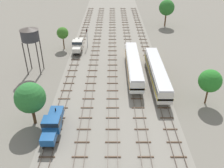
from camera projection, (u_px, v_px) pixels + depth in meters
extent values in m
plane|color=slate|center=(112.00, 76.00, 56.56)|extent=(480.00, 480.00, 0.00)
cube|color=gray|center=(112.00, 76.00, 56.56)|extent=(23.32, 176.00, 0.01)
cube|color=#47382D|center=(68.00, 73.00, 57.29)|extent=(0.07, 126.00, 0.15)
cube|color=#47382D|center=(74.00, 73.00, 57.29)|extent=(0.07, 126.00, 0.15)
cube|color=brown|center=(46.00, 157.00, 35.53)|extent=(2.40, 0.22, 0.14)
cube|color=brown|center=(51.00, 142.00, 38.10)|extent=(2.40, 0.22, 0.14)
cube|color=brown|center=(55.00, 129.00, 40.66)|extent=(2.40, 0.22, 0.14)
cube|color=brown|center=(58.00, 118.00, 43.23)|extent=(2.40, 0.22, 0.14)
cube|color=brown|center=(61.00, 108.00, 45.80)|extent=(2.40, 0.22, 0.14)
cube|color=brown|center=(64.00, 99.00, 48.37)|extent=(2.40, 0.22, 0.14)
cube|color=brown|center=(66.00, 91.00, 50.94)|extent=(2.40, 0.22, 0.14)
cube|color=brown|center=(68.00, 83.00, 53.51)|extent=(2.40, 0.22, 0.14)
cube|color=brown|center=(70.00, 77.00, 56.08)|extent=(2.40, 0.22, 0.14)
cube|color=brown|center=(72.00, 71.00, 58.65)|extent=(2.40, 0.22, 0.14)
cube|color=brown|center=(74.00, 65.00, 61.22)|extent=(2.40, 0.22, 0.14)
cube|color=brown|center=(75.00, 60.00, 63.78)|extent=(2.40, 0.22, 0.14)
cube|color=brown|center=(77.00, 55.00, 66.35)|extent=(2.40, 0.22, 0.14)
cube|color=brown|center=(78.00, 51.00, 68.92)|extent=(2.40, 0.22, 0.14)
cube|color=brown|center=(79.00, 47.00, 71.49)|extent=(2.40, 0.22, 0.14)
cube|color=brown|center=(80.00, 43.00, 74.06)|extent=(2.40, 0.22, 0.14)
cube|color=brown|center=(81.00, 39.00, 76.63)|extent=(2.40, 0.22, 0.14)
cube|color=brown|center=(82.00, 36.00, 79.20)|extent=(2.40, 0.22, 0.14)
cube|color=brown|center=(83.00, 33.00, 81.77)|extent=(2.40, 0.22, 0.14)
cube|color=brown|center=(84.00, 30.00, 84.34)|extent=(2.40, 0.22, 0.14)
cube|color=brown|center=(85.00, 27.00, 86.90)|extent=(2.40, 0.22, 0.14)
cube|color=brown|center=(85.00, 25.00, 89.47)|extent=(2.40, 0.22, 0.14)
cube|color=brown|center=(86.00, 22.00, 92.04)|extent=(2.40, 0.22, 0.14)
cube|color=brown|center=(87.00, 20.00, 94.61)|extent=(2.40, 0.22, 0.14)
cube|color=brown|center=(88.00, 18.00, 97.18)|extent=(2.40, 0.22, 0.14)
cube|color=brown|center=(88.00, 16.00, 99.75)|extent=(2.40, 0.22, 0.14)
cube|color=brown|center=(89.00, 14.00, 102.32)|extent=(2.40, 0.22, 0.14)
cube|color=brown|center=(89.00, 12.00, 104.89)|extent=(2.40, 0.22, 0.14)
cube|color=brown|center=(90.00, 10.00, 107.46)|extent=(2.40, 0.22, 0.14)
cube|color=brown|center=(90.00, 9.00, 110.02)|extent=(2.40, 0.22, 0.14)
cube|color=#47382D|center=(88.00, 73.00, 57.30)|extent=(0.07, 126.00, 0.15)
cube|color=#47382D|center=(95.00, 73.00, 57.30)|extent=(0.07, 126.00, 0.15)
cube|color=brown|center=(79.00, 157.00, 35.54)|extent=(2.40, 0.22, 0.14)
cube|color=brown|center=(82.00, 142.00, 38.11)|extent=(2.40, 0.22, 0.14)
cube|color=brown|center=(83.00, 129.00, 40.68)|extent=(2.40, 0.22, 0.14)
cube|color=brown|center=(85.00, 118.00, 43.24)|extent=(2.40, 0.22, 0.14)
cube|color=brown|center=(87.00, 108.00, 45.81)|extent=(2.40, 0.22, 0.14)
cube|color=brown|center=(88.00, 99.00, 48.38)|extent=(2.40, 0.22, 0.14)
cube|color=brown|center=(89.00, 91.00, 50.95)|extent=(2.40, 0.22, 0.14)
cube|color=brown|center=(90.00, 83.00, 53.52)|extent=(2.40, 0.22, 0.14)
cube|color=brown|center=(91.00, 77.00, 56.09)|extent=(2.40, 0.22, 0.14)
cube|color=brown|center=(92.00, 71.00, 58.66)|extent=(2.40, 0.22, 0.14)
cube|color=brown|center=(93.00, 65.00, 61.23)|extent=(2.40, 0.22, 0.14)
cube|color=brown|center=(93.00, 60.00, 63.80)|extent=(2.40, 0.22, 0.14)
cube|color=brown|center=(94.00, 55.00, 66.36)|extent=(2.40, 0.22, 0.14)
cube|color=brown|center=(95.00, 51.00, 68.93)|extent=(2.40, 0.22, 0.14)
cube|color=brown|center=(95.00, 47.00, 71.50)|extent=(2.40, 0.22, 0.14)
cube|color=brown|center=(96.00, 43.00, 74.07)|extent=(2.40, 0.22, 0.14)
cube|color=brown|center=(96.00, 39.00, 76.64)|extent=(2.40, 0.22, 0.14)
cube|color=brown|center=(97.00, 36.00, 79.21)|extent=(2.40, 0.22, 0.14)
cube|color=brown|center=(97.00, 33.00, 81.78)|extent=(2.40, 0.22, 0.14)
cube|color=brown|center=(98.00, 30.00, 84.35)|extent=(2.40, 0.22, 0.14)
cube|color=brown|center=(98.00, 27.00, 86.92)|extent=(2.40, 0.22, 0.14)
cube|color=brown|center=(99.00, 25.00, 89.48)|extent=(2.40, 0.22, 0.14)
cube|color=brown|center=(99.00, 22.00, 92.05)|extent=(2.40, 0.22, 0.14)
cube|color=brown|center=(99.00, 20.00, 94.62)|extent=(2.40, 0.22, 0.14)
cube|color=brown|center=(100.00, 18.00, 97.19)|extent=(2.40, 0.22, 0.14)
cube|color=brown|center=(100.00, 16.00, 99.76)|extent=(2.40, 0.22, 0.14)
cube|color=brown|center=(100.00, 14.00, 102.33)|extent=(2.40, 0.22, 0.14)
cube|color=brown|center=(100.00, 12.00, 104.90)|extent=(2.40, 0.22, 0.14)
cube|color=brown|center=(101.00, 10.00, 107.47)|extent=(2.40, 0.22, 0.14)
cube|color=brown|center=(101.00, 9.00, 110.04)|extent=(2.40, 0.22, 0.14)
cube|color=#47382D|center=(109.00, 73.00, 57.31)|extent=(0.07, 126.00, 0.15)
cube|color=#47382D|center=(115.00, 73.00, 57.31)|extent=(0.07, 126.00, 0.15)
cube|color=brown|center=(112.00, 157.00, 35.55)|extent=(2.40, 0.22, 0.14)
cube|color=brown|center=(112.00, 142.00, 38.12)|extent=(2.40, 0.22, 0.14)
cube|color=brown|center=(112.00, 129.00, 40.69)|extent=(2.40, 0.22, 0.14)
cube|color=brown|center=(112.00, 118.00, 43.26)|extent=(2.40, 0.22, 0.14)
cube|color=brown|center=(112.00, 108.00, 45.82)|extent=(2.40, 0.22, 0.14)
cube|color=brown|center=(112.00, 99.00, 48.39)|extent=(2.40, 0.22, 0.14)
cube|color=brown|center=(112.00, 91.00, 50.96)|extent=(2.40, 0.22, 0.14)
cube|color=brown|center=(112.00, 83.00, 53.53)|extent=(2.40, 0.22, 0.14)
cube|color=brown|center=(112.00, 77.00, 56.10)|extent=(2.40, 0.22, 0.14)
cube|color=brown|center=(112.00, 71.00, 58.67)|extent=(2.40, 0.22, 0.14)
cube|color=brown|center=(112.00, 65.00, 61.24)|extent=(2.40, 0.22, 0.14)
cube|color=brown|center=(112.00, 60.00, 63.81)|extent=(2.40, 0.22, 0.14)
cube|color=brown|center=(112.00, 55.00, 66.38)|extent=(2.40, 0.22, 0.14)
cube|color=brown|center=(112.00, 51.00, 68.94)|extent=(2.40, 0.22, 0.14)
cube|color=brown|center=(112.00, 47.00, 71.51)|extent=(2.40, 0.22, 0.14)
cube|color=brown|center=(112.00, 43.00, 74.08)|extent=(2.40, 0.22, 0.14)
cube|color=brown|center=(112.00, 39.00, 76.65)|extent=(2.40, 0.22, 0.14)
cube|color=brown|center=(112.00, 36.00, 79.22)|extent=(2.40, 0.22, 0.14)
cube|color=brown|center=(112.00, 33.00, 81.79)|extent=(2.40, 0.22, 0.14)
cube|color=brown|center=(112.00, 30.00, 84.36)|extent=(2.40, 0.22, 0.14)
cube|color=brown|center=(112.00, 27.00, 86.93)|extent=(2.40, 0.22, 0.14)
cube|color=brown|center=(112.00, 25.00, 89.49)|extent=(2.40, 0.22, 0.14)
cube|color=brown|center=(112.00, 22.00, 92.06)|extent=(2.40, 0.22, 0.14)
cube|color=brown|center=(112.00, 20.00, 94.63)|extent=(2.40, 0.22, 0.14)
cube|color=brown|center=(112.00, 18.00, 97.20)|extent=(2.40, 0.22, 0.14)
cube|color=brown|center=(112.00, 16.00, 99.77)|extent=(2.40, 0.22, 0.14)
cube|color=brown|center=(112.00, 14.00, 102.34)|extent=(2.40, 0.22, 0.14)
cube|color=brown|center=(112.00, 12.00, 104.91)|extent=(2.40, 0.22, 0.14)
cube|color=brown|center=(112.00, 10.00, 107.48)|extent=(2.40, 0.22, 0.14)
cube|color=brown|center=(112.00, 8.00, 110.05)|extent=(2.40, 0.22, 0.14)
cube|color=#47382D|center=(129.00, 73.00, 57.32)|extent=(0.07, 126.00, 0.15)
cube|color=#47382D|center=(135.00, 73.00, 57.32)|extent=(0.07, 126.00, 0.15)
cube|color=brown|center=(145.00, 157.00, 35.56)|extent=(2.40, 0.22, 0.14)
cube|color=brown|center=(143.00, 142.00, 38.13)|extent=(2.40, 0.22, 0.14)
cube|color=brown|center=(141.00, 129.00, 40.70)|extent=(2.40, 0.22, 0.14)
cube|color=brown|center=(139.00, 118.00, 43.27)|extent=(2.40, 0.22, 0.14)
cube|color=brown|center=(138.00, 108.00, 45.83)|extent=(2.40, 0.22, 0.14)
cube|color=brown|center=(136.00, 99.00, 48.40)|extent=(2.40, 0.22, 0.14)
cube|color=brown|center=(135.00, 91.00, 50.97)|extent=(2.40, 0.22, 0.14)
cube|color=brown|center=(134.00, 83.00, 53.54)|extent=(2.40, 0.22, 0.14)
cube|color=brown|center=(133.00, 77.00, 56.11)|extent=(2.40, 0.22, 0.14)
cube|color=brown|center=(132.00, 70.00, 58.68)|extent=(2.40, 0.22, 0.14)
cube|color=brown|center=(131.00, 65.00, 61.25)|extent=(2.40, 0.22, 0.14)
cube|color=brown|center=(130.00, 60.00, 63.82)|extent=(2.40, 0.22, 0.14)
cube|color=brown|center=(129.00, 55.00, 66.39)|extent=(2.40, 0.22, 0.14)
cube|color=brown|center=(129.00, 51.00, 68.95)|extent=(2.40, 0.22, 0.14)
cube|color=brown|center=(128.00, 47.00, 71.52)|extent=(2.40, 0.22, 0.14)
cube|color=brown|center=(128.00, 43.00, 74.09)|extent=(2.40, 0.22, 0.14)
cube|color=brown|center=(127.00, 39.00, 76.66)|extent=(2.40, 0.22, 0.14)
cube|color=brown|center=(127.00, 36.00, 79.23)|extent=(2.40, 0.22, 0.14)
cube|color=brown|center=(126.00, 33.00, 81.80)|extent=(2.40, 0.22, 0.14)
cube|color=brown|center=(126.00, 30.00, 84.37)|extent=(2.40, 0.22, 0.14)
cube|color=brown|center=(125.00, 27.00, 86.94)|extent=(2.40, 0.22, 0.14)
cube|color=brown|center=(125.00, 25.00, 89.51)|extent=(2.40, 0.22, 0.14)
cube|color=brown|center=(124.00, 22.00, 92.07)|extent=(2.40, 0.22, 0.14)
cube|color=brown|center=(124.00, 20.00, 94.64)|extent=(2.40, 0.22, 0.14)
cube|color=brown|center=(124.00, 18.00, 97.21)|extent=(2.40, 0.22, 0.14)
cube|color=brown|center=(123.00, 16.00, 99.78)|extent=(2.40, 0.22, 0.14)
cube|color=brown|center=(123.00, 14.00, 102.35)|extent=(2.40, 0.22, 0.14)
cube|color=brown|center=(123.00, 12.00, 104.92)|extent=(2.40, 0.22, 0.14)
cube|color=brown|center=(123.00, 10.00, 107.49)|extent=(2.40, 0.22, 0.14)
cube|color=brown|center=(122.00, 8.00, 110.06)|extent=(2.40, 0.22, 0.14)
cube|color=#47382D|center=(150.00, 73.00, 57.33)|extent=(0.07, 126.00, 0.15)
cube|color=#47382D|center=(156.00, 73.00, 57.33)|extent=(0.07, 126.00, 0.15)
cube|color=brown|center=(178.00, 157.00, 35.57)|extent=(2.40, 0.22, 0.14)
cube|color=brown|center=(174.00, 142.00, 38.14)|extent=(2.40, 0.22, 0.14)
cube|color=brown|center=(170.00, 129.00, 40.71)|extent=(2.40, 0.22, 0.14)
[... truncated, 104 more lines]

